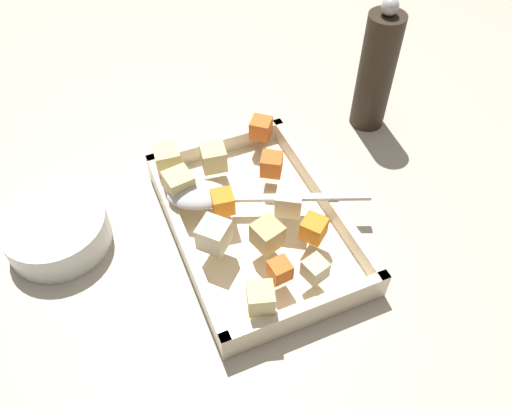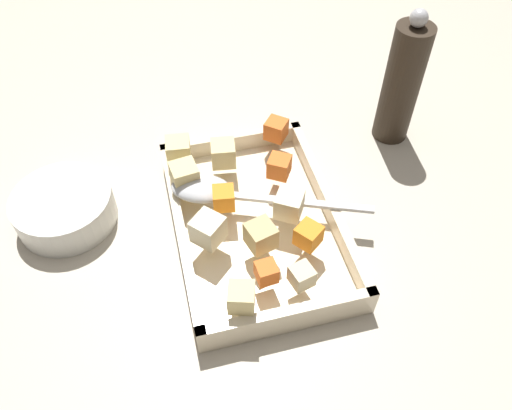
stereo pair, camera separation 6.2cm
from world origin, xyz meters
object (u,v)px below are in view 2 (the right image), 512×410
object	(u,v)px
baking_dish	(256,224)
small_prep_bowl	(64,208)
serving_spoon	(212,190)
pepper_mill	(402,84)

from	to	relation	value
baking_dish	small_prep_bowl	xyz separation A→B (m)	(0.08, 0.24, 0.01)
small_prep_bowl	serving_spoon	bearing A→B (deg)	-102.22
serving_spoon	pepper_mill	bearing A→B (deg)	39.80
baking_dish	small_prep_bowl	world-z (taller)	small_prep_bowl
serving_spoon	small_prep_bowl	size ratio (longest dim) A/B	1.95
small_prep_bowl	pepper_mill	bearing A→B (deg)	-83.59
pepper_mill	small_prep_bowl	xyz separation A→B (m)	(-0.05, 0.49, -0.07)
baking_dish	serving_spoon	distance (m)	0.07
serving_spoon	pepper_mill	xyz separation A→B (m)	(0.10, -0.30, 0.04)
baking_dish	pepper_mill	xyz separation A→B (m)	(0.13, -0.25, 0.08)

